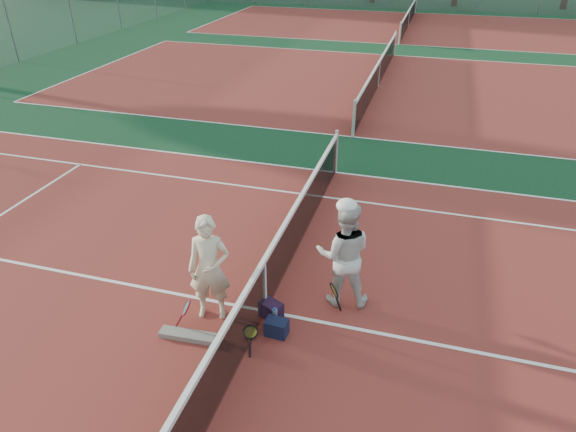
{
  "coord_description": "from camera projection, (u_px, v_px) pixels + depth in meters",
  "views": [
    {
      "loc": [
        2.13,
        -6.01,
        5.42
      ],
      "look_at": [
        0.0,
        1.3,
        1.05
      ],
      "focal_mm": 32.0,
      "sensor_mm": 36.0,
      "label": 1
    }
  ],
  "objects": [
    {
      "name": "net_far_a",
      "position": [
        379.0,
        73.0,
        19.21
      ],
      "size": [
        0.1,
        10.98,
        1.02
      ],
      "primitive_type": null,
      "color": "black",
      "rests_on": "ground"
    },
    {
      "name": "court_far_a",
      "position": [
        378.0,
        86.0,
        19.46
      ],
      "size": [
        23.77,
        10.97,
        0.01
      ],
      "primitive_type": "cube",
      "color": "maroon",
      "rests_on": "ground"
    },
    {
      "name": "player_a",
      "position": [
        209.0,
        269.0,
        7.73
      ],
      "size": [
        0.73,
        0.57,
        1.76
      ],
      "primitive_type": "imported",
      "rotation": [
        0.0,
        0.0,
        0.25
      ],
      "color": "beige",
      "rests_on": "ground"
    },
    {
      "name": "player_b",
      "position": [
        344.0,
        254.0,
        8.02
      ],
      "size": [
        1.0,
        0.84,
        1.81
      ],
      "primitive_type": "imported",
      "rotation": [
        0.0,
        0.0,
        3.33
      ],
      "color": "silver",
      "rests_on": "ground"
    },
    {
      "name": "racket_spare",
      "position": [
        250.0,
        333.0,
        7.74
      ],
      "size": [
        0.45,
        0.66,
        0.08
      ],
      "primitive_type": null,
      "rotation": [
        0.0,
        0.0,
        1.9
      ],
      "color": "black",
      "rests_on": "ground"
    },
    {
      "name": "water_bottle",
      "position": [
        275.0,
        318.0,
        7.87
      ],
      "size": [
        0.09,
        0.09,
        0.3
      ],
      "primitive_type": "cylinder",
      "color": "silver",
      "rests_on": "ground"
    },
    {
      "name": "sports_bag_purple",
      "position": [
        271.0,
        310.0,
        8.04
      ],
      "size": [
        0.41,
        0.36,
        0.28
      ],
      "primitive_type": "cube",
      "rotation": [
        0.0,
        0.0,
        -0.43
      ],
      "color": "black",
      "rests_on": "ground"
    },
    {
      "name": "net_main",
      "position": [
        265.0,
        286.0,
        7.97
      ],
      "size": [
        0.1,
        10.98,
        1.02
      ],
      "primitive_type": null,
      "color": "black",
      "rests_on": "ground"
    },
    {
      "name": "racket_red",
      "position": [
        187.0,
        315.0,
        7.73
      ],
      "size": [
        0.39,
        0.37,
        0.54
      ],
      "primitive_type": null,
      "rotation": [
        0.0,
        0.0,
        0.42
      ],
      "color": "maroon",
      "rests_on": "ground"
    },
    {
      "name": "court_main",
      "position": [
        265.0,
        311.0,
        8.22
      ],
      "size": [
        23.77,
        10.97,
        0.01
      ],
      "primitive_type": "cube",
      "color": "maroon",
      "rests_on": "ground"
    },
    {
      "name": "ground",
      "position": [
        265.0,
        311.0,
        8.22
      ],
      "size": [
        130.0,
        130.0,
        0.0
      ],
      "primitive_type": "plane",
      "color": "#0E331B",
      "rests_on": "ground"
    },
    {
      "name": "net_cover_canvas",
      "position": [
        188.0,
        335.0,
        7.68
      ],
      "size": [
        0.87,
        0.25,
        0.09
      ],
      "primitive_type": "cube",
      "rotation": [
        0.0,
        0.0,
        0.07
      ],
      "color": "slate",
      "rests_on": "ground"
    },
    {
      "name": "racket_black_held",
      "position": [
        334.0,
        298.0,
        8.05
      ],
      "size": [
        0.33,
        0.34,
        0.58
      ],
      "primitive_type": null,
      "rotation": [
        0.0,
        0.0,
        3.8
      ],
      "color": "black",
      "rests_on": "ground"
    },
    {
      "name": "court_far_b",
      "position": [
        408.0,
        26.0,
        30.7
      ],
      "size": [
        23.77,
        10.97,
        0.01
      ],
      "primitive_type": "cube",
      "color": "maroon",
      "rests_on": "ground"
    },
    {
      "name": "sports_bag_navy",
      "position": [
        277.0,
        328.0,
        7.7
      ],
      "size": [
        0.35,
        0.25,
        0.26
      ],
      "primitive_type": "cube",
      "rotation": [
        0.0,
        0.0,
        -0.06
      ],
      "color": "black",
      "rests_on": "ground"
    },
    {
      "name": "net_far_b",
      "position": [
        409.0,
        17.0,
        30.45
      ],
      "size": [
        0.1,
        10.98,
        1.02
      ],
      "primitive_type": null,
      "color": "black",
      "rests_on": "ground"
    }
  ]
}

